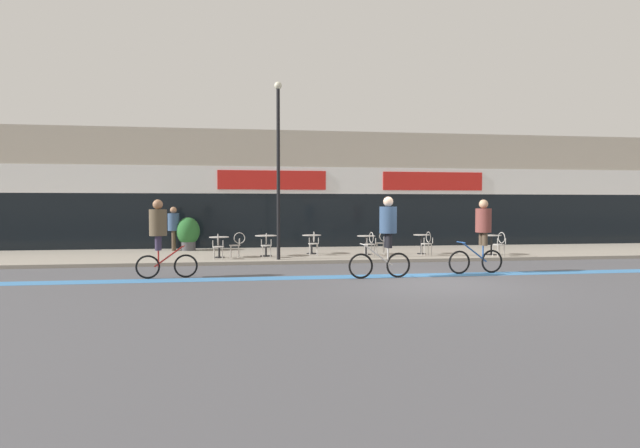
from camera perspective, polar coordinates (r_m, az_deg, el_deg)
ground_plane at (r=13.29m, az=13.01°, el=-6.55°), size 120.00×120.00×0.00m
sidewalk_slab at (r=20.16m, az=5.57°, el=-3.38°), size 40.00×5.50×0.12m
storefront_facade at (r=24.69m, az=3.00°, el=3.68°), size 40.00×4.06×5.34m
bike_lane_stripe at (r=14.53m, az=11.10°, el=-5.77°), size 36.00×0.70×0.01m
bistro_table_0 at (r=18.24m, az=-11.45°, el=-2.11°), size 0.70×0.70×0.75m
bistro_table_1 at (r=18.49m, az=-6.20°, el=-1.96°), size 0.80×0.80×0.77m
bistro_table_2 at (r=19.30m, az=-0.96°, el=-1.87°), size 0.73×0.73×0.73m
bistro_table_3 at (r=19.06m, az=5.30°, el=-1.96°), size 0.68×0.68×0.73m
bistro_table_4 at (r=19.64m, az=11.52°, el=-1.84°), size 0.61×0.61×0.75m
bistro_table_5 at (r=19.98m, az=19.01°, el=-1.81°), size 0.71×0.71×0.75m
cafe_chair_0_near at (r=17.62m, az=-11.57°, el=-2.32°), size 0.40×0.58×0.90m
cafe_chair_0_side at (r=18.21m, az=-9.49°, el=-2.17°), size 0.58×0.41×0.90m
cafe_chair_1_near at (r=17.87m, az=-6.15°, el=-2.23°), size 0.42×0.58×0.90m
cafe_chair_2_near at (r=18.68m, az=-0.73°, el=-2.03°), size 0.42×0.58×0.90m
cafe_chair_3_near at (r=18.46m, az=5.78°, el=-2.09°), size 0.45×0.60×0.90m
cafe_chair_3_side at (r=19.21m, az=7.12°, el=-1.93°), size 0.59×0.44×0.90m
cafe_chair_4_near at (r=19.06m, az=12.17°, el=-1.99°), size 0.43×0.59×0.90m
cafe_chair_5_near at (r=19.43m, az=19.87°, el=-2.00°), size 0.45×0.60×0.90m
planter_pot at (r=21.48m, az=-14.84°, el=-0.98°), size 0.96×0.96×1.38m
lamp_post at (r=17.34m, az=-4.79°, el=7.40°), size 0.26×0.26×6.10m
cyclist_0 at (r=15.35m, az=17.99°, el=-0.66°), size 1.74×0.55×2.17m
cyclist_1 at (r=13.77m, az=7.59°, el=-0.67°), size 1.77×0.53×2.23m
cyclist_2 at (r=14.25m, az=-17.85°, el=-0.78°), size 1.64×0.55×2.16m
pedestrian_near_end at (r=21.52m, az=-16.39°, el=-0.07°), size 0.51×0.51×1.82m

